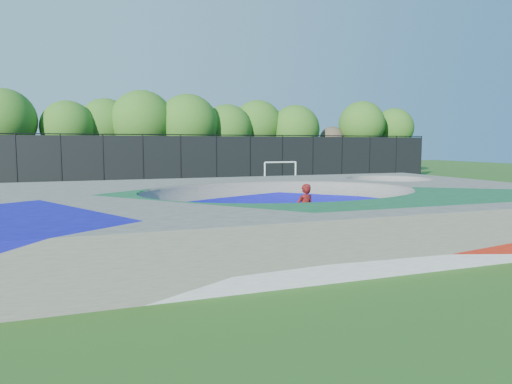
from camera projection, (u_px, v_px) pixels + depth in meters
ground at (282, 228)px, 17.73m from camera, size 120.00×120.00×0.00m
skate_deck at (282, 209)px, 17.66m from camera, size 22.00×14.00×1.50m
skater at (305, 211)px, 15.83m from camera, size 0.75×0.56×1.87m
skateboard at (305, 236)px, 15.93m from camera, size 0.79×0.24×0.05m
soccer_goal at (280, 169)px, 36.62m from camera, size 2.81×0.12×1.85m
fence at (181, 158)px, 37.15m from camera, size 48.09×0.09×4.04m
treeline at (143, 125)px, 40.51m from camera, size 53.47×7.15×8.04m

